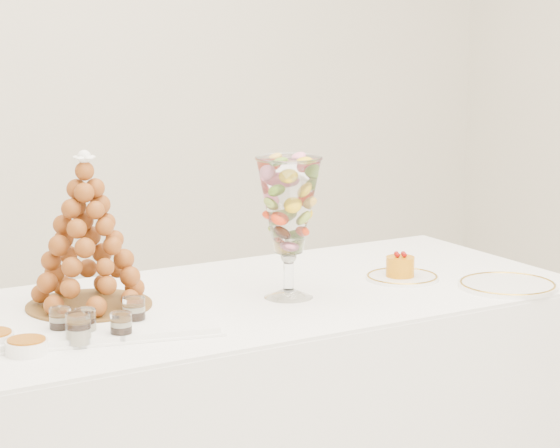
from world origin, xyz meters
TOP-DOWN VIEW (x-y plane):
  - buffet_table at (-0.10, 0.27)m, footprint 2.01×0.83m
  - lace_tray at (-0.43, 0.26)m, footprint 0.64×0.54m
  - macaron_vase at (0.10, 0.20)m, footprint 0.17×0.17m
  - cake_plate at (0.47, 0.20)m, footprint 0.20×0.20m
  - spare_plate at (0.66, -0.02)m, footprint 0.26×0.26m
  - verrine_a at (-0.53, 0.17)m, footprint 0.06×0.06m
  - verrine_b at (-0.48, 0.13)m, footprint 0.05×0.05m
  - verrine_c at (-0.35, 0.16)m, footprint 0.07×0.07m
  - verrine_d at (-0.52, 0.08)m, footprint 0.06×0.06m
  - verrine_e at (-0.42, 0.07)m, footprint 0.05×0.05m
  - ramekin_front at (-0.63, 0.09)m, footprint 0.09×0.09m
  - croquembouche at (-0.40, 0.32)m, footprint 0.31×0.31m
  - mousse_cake at (0.46, 0.20)m, footprint 0.08×0.08m

SIDE VIEW (x-z plane):
  - buffet_table at x=-0.10m, z-range 0.00..0.76m
  - cake_plate at x=0.47m, z-range 0.76..0.77m
  - spare_plate at x=0.66m, z-range 0.76..0.77m
  - lace_tray at x=-0.43m, z-range 0.76..0.78m
  - ramekin_front at x=-0.63m, z-range 0.76..0.79m
  - verrine_e at x=-0.42m, z-range 0.76..0.82m
  - verrine_a at x=-0.53m, z-range 0.76..0.82m
  - verrine_b at x=-0.48m, z-range 0.76..0.83m
  - verrine_c at x=-0.35m, z-range 0.76..0.83m
  - verrine_d at x=-0.52m, z-range 0.76..0.83m
  - mousse_cake at x=0.46m, z-range 0.76..0.83m
  - croquembouche at x=-0.40m, z-range 0.77..1.15m
  - macaron_vase at x=0.10m, z-range 0.81..1.18m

